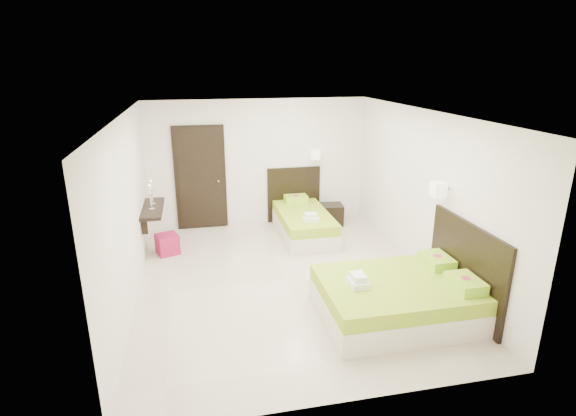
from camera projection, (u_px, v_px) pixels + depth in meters
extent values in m
plane|color=beige|center=(286.00, 280.00, 7.11)|extent=(5.50, 5.50, 0.00)
cube|color=beige|center=(304.00, 228.00, 8.89)|extent=(0.94, 1.89, 0.30)
cube|color=#81AC1B|center=(304.00, 217.00, 8.81)|extent=(0.94, 1.87, 0.19)
cube|color=black|center=(294.00, 194.00, 9.60)|extent=(1.13, 0.05, 1.18)
cube|color=#A3DE28|center=(296.00, 199.00, 9.42)|extent=(0.47, 0.32, 0.13)
cylinder|color=#CC306E|center=(296.00, 195.00, 9.40)|extent=(0.11, 0.11, 0.00)
cube|color=white|center=(311.00, 219.00, 8.29)|extent=(0.28, 0.21, 0.08)
cube|color=white|center=(311.00, 215.00, 8.26)|extent=(0.21, 0.16, 0.08)
cube|color=beige|center=(315.00, 155.00, 9.27)|extent=(0.17, 0.17, 0.19)
cylinder|color=#2D2116|center=(314.00, 154.00, 9.35)|extent=(0.03, 0.16, 0.03)
cube|color=beige|center=(396.00, 306.00, 6.05)|extent=(2.03, 1.52, 0.32)
cube|color=#81AC1B|center=(397.00, 288.00, 5.97)|extent=(2.01, 1.50, 0.20)
cube|color=black|center=(465.00, 267.00, 6.10)|extent=(0.05, 1.72, 1.27)
cube|color=#A3DE28|center=(465.00, 283.00, 5.74)|extent=(0.34, 0.51, 0.14)
cylinder|color=#CC306E|center=(466.00, 278.00, 5.71)|extent=(0.12, 0.12, 0.00)
cube|color=#A3DE28|center=(437.00, 260.00, 6.40)|extent=(0.34, 0.51, 0.14)
cylinder|color=#CC306E|center=(437.00, 256.00, 6.37)|extent=(0.12, 0.12, 0.00)
cube|color=white|center=(358.00, 283.00, 5.82)|extent=(0.22, 0.30, 0.08)
cube|color=white|center=(358.00, 277.00, 5.79)|extent=(0.17, 0.23, 0.08)
cube|color=beige|center=(438.00, 189.00, 6.37)|extent=(0.18, 0.18, 0.20)
cylinder|color=#2D2116|center=(443.00, 189.00, 6.39)|extent=(0.16, 0.03, 0.03)
cube|color=black|center=(331.00, 214.00, 9.51)|extent=(0.53, 0.48, 0.43)
cube|color=maroon|center=(167.00, 244.00, 8.05)|extent=(0.46, 0.46, 0.36)
cube|color=black|center=(200.00, 178.00, 9.07)|extent=(1.02, 0.06, 2.14)
cube|color=black|center=(200.00, 179.00, 9.03)|extent=(0.88, 0.04, 2.06)
cylinder|color=silver|center=(218.00, 181.00, 9.09)|extent=(0.03, 0.10, 0.03)
cube|color=black|center=(153.00, 209.00, 7.93)|extent=(0.35, 1.20, 0.06)
cube|color=black|center=(144.00, 226.00, 7.54)|extent=(0.10, 0.04, 0.30)
cube|color=black|center=(149.00, 209.00, 8.38)|extent=(0.10, 0.04, 0.30)
cylinder|color=silver|center=(152.00, 209.00, 7.78)|extent=(0.10, 0.10, 0.02)
cylinder|color=silver|center=(151.00, 203.00, 7.74)|extent=(0.02, 0.02, 0.22)
cone|color=silver|center=(150.00, 195.00, 7.70)|extent=(0.07, 0.07, 0.04)
cylinder|color=white|center=(150.00, 190.00, 7.67)|extent=(0.02, 0.02, 0.15)
sphere|color=#FFB23F|center=(149.00, 185.00, 7.65)|extent=(0.02, 0.02, 0.02)
cylinder|color=silver|center=(153.00, 204.00, 8.06)|extent=(0.10, 0.10, 0.02)
cylinder|color=silver|center=(152.00, 198.00, 8.02)|extent=(0.02, 0.02, 0.22)
cone|color=silver|center=(152.00, 191.00, 7.98)|extent=(0.07, 0.07, 0.04)
cylinder|color=white|center=(151.00, 185.00, 7.95)|extent=(0.02, 0.02, 0.15)
sphere|color=#FFB23F|center=(151.00, 181.00, 7.93)|extent=(0.02, 0.02, 0.02)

